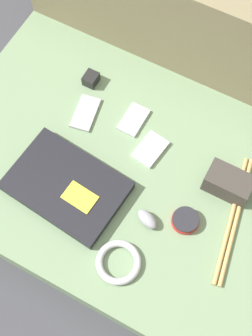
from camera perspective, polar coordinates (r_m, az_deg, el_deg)
ground_plane at (r=1.47m, az=0.00°, el=-2.25°), size 8.00×8.00×0.00m
couch_seat at (r=1.41m, az=0.00°, el=-1.33°), size 1.12×0.75×0.12m
couch_backrest at (r=1.51m, az=8.92°, el=16.03°), size 1.12×0.20×0.45m
laptop at (r=1.33m, az=-7.24°, el=-2.18°), size 0.34×0.25×0.03m
computer_mouse at (r=1.29m, az=2.61°, el=-6.25°), size 0.08×0.06×0.03m
speaker_puck at (r=1.30m, az=7.24°, el=-6.34°), size 0.08×0.08×0.02m
phone_silver at (r=1.43m, az=0.93°, el=5.91°), size 0.06×0.10×0.01m
phone_black at (r=1.44m, az=-4.97°, el=6.70°), size 0.08×0.13×0.01m
phone_small at (r=1.38m, az=2.99°, el=2.30°), size 0.08×0.11×0.01m
camera_pouch at (r=1.33m, az=12.35°, el=-1.80°), size 0.13×0.08×0.07m
charger_brick at (r=1.49m, az=-4.30°, el=10.78°), size 0.04×0.05×0.03m
cable_coil at (r=1.26m, az=-0.93°, el=-11.42°), size 0.12×0.12×0.02m
drumstick_pair at (r=1.33m, az=12.99°, el=-6.08°), size 0.09×0.38×0.01m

